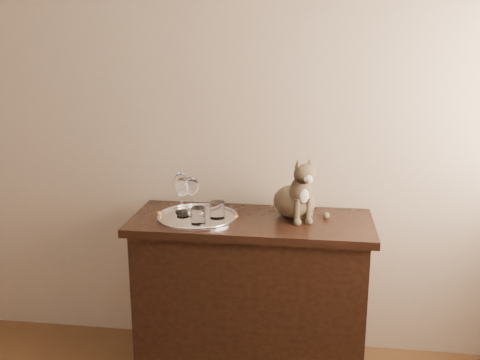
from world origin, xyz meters
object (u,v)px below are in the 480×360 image
Objects in this scene: sideboard at (251,297)px; wine_glass_c at (182,197)px; tray at (197,218)px; wine_glass_a at (181,192)px; tumbler_c at (217,210)px; cat at (295,186)px; tumbler_b at (198,216)px; wine_glass_d at (191,196)px.

wine_glass_c reaches higher than sideboard.
wine_glass_a is (-0.10, 0.07, 0.11)m from tray.
cat reaches higher than tumbler_c.
tumbler_c is 0.40m from cat.
cat is at bearing 11.38° from tray.
sideboard is 6.05× the size of wine_glass_c.
wine_glass_a is 0.22m from tumbler_b.
tumbler_c is at bearing -3.22° from wine_glass_c.
wine_glass_c is at bearing 176.20° from tray.
tray is at bearing 104.82° from tumbler_b.
wine_glass_c is (-0.08, 0.01, 0.10)m from tray.
wine_glass_a reaches higher than tumbler_c.
cat is at bearing 2.95° from wine_glass_a.
sideboard is 0.51m from tray.
cat reaches higher than tray.
tray is 1.89× the size of wine_glass_a.
sideboard is at bearing 11.95° from tumbler_c.
wine_glass_d is (0.04, 0.02, -0.00)m from wine_glass_c.
sideboard is 15.14× the size of tumbler_b.
wine_glass_c reaches higher than tumbler_c.
cat reaches higher than tumbler_b.
tray is at bearing 167.88° from cat.
cat is at bearing 15.08° from tumbler_c.
tumbler_c reaches higher than tumbler_b.
wine_glass_d is 2.37× the size of tumbler_c.
cat is at bearing 7.49° from wine_glass_d.
tumbler_b is at bearing -46.01° from wine_glass_c.
wine_glass_c is at bearing 133.99° from tumbler_b.
cat is at bearing 23.65° from tumbler_b.
wine_glass_c reaches higher than tray.
wine_glass_c is (-0.34, -0.02, 0.53)m from sideboard.
tray is at bearing -34.57° from wine_glass_a.
wine_glass_d is 2.50× the size of tumbler_b.
wine_glass_d is at bearing 30.03° from wine_glass_c.
sideboard is 0.50m from tumbler_c.
tumbler_c is (-0.17, -0.03, 0.47)m from sideboard.
tumbler_b is at bearing -75.18° from tray.
wine_glass_d is at bearing 163.99° from cat.
cat is (0.45, 0.20, 0.11)m from tumbler_b.
sideboard is at bearing -5.71° from wine_glass_a.
tumbler_b is 0.95× the size of tumbler_c.
wine_glass_a is 1.07× the size of wine_glass_c.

